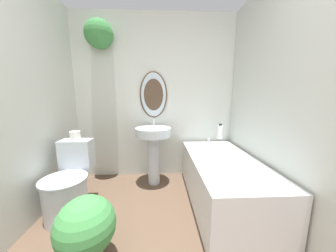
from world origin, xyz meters
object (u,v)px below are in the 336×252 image
Objects in this scene: pedestal_sink at (154,143)px; bathtub at (223,180)px; potted_plant at (86,228)px; shampoo_bottle at (220,132)px; toilet at (69,187)px; toilet_paper_roll at (75,136)px.

pedestal_sink is 1.00m from bathtub.
shampoo_bottle is at bearing 42.72° from potted_plant.
toilet is 3.36× the size of shampoo_bottle.
pedestal_sink reaches higher than shampoo_bottle.
pedestal_sink is 1.30m from potted_plant.
toilet is at bearing -159.19° from shampoo_bottle.
bathtub is at bearing -104.59° from shampoo_bottle.
toilet is at bearing -145.31° from pedestal_sink.
shampoo_bottle is (0.97, 0.10, 0.13)m from pedestal_sink.
pedestal_sink reaches higher than toilet.
potted_plant is at bearing -150.79° from bathtub.
toilet is 1.68m from bathtub.
bathtub is at bearing -4.41° from toilet_paper_roll.
toilet_paper_roll is (-0.86, -0.37, 0.21)m from pedestal_sink.
toilet reaches higher than bathtub.
pedestal_sink is at bearing 70.11° from potted_plant.
potted_plant is at bearing -54.05° from toilet.
toilet_paper_roll reaches higher than potted_plant.
shampoo_bottle reaches higher than toilet.
bathtub is 6.65× the size of shampoo_bottle.
potted_plant is at bearing -137.28° from shampoo_bottle.
toilet is 6.74× the size of toilet_paper_roll.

